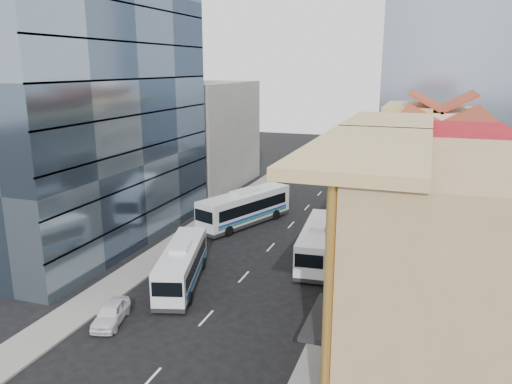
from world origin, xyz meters
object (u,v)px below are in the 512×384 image
at_px(bus_left_near, 182,264).
at_px(sedan_left, 111,313).
at_px(bus_left_far, 245,207).
at_px(bus_right, 318,242).
at_px(shophouse_tan, 442,281).
at_px(office_tower, 81,78).

bearing_deg(bus_left_near, sedan_left, -119.80).
xyz_separation_m(bus_left_near, bus_left_far, (-0.68, 15.38, 0.26)).
height_order(bus_left_far, bus_right, bus_left_far).
height_order(shophouse_tan, sedan_left, shophouse_tan).
distance_m(bus_left_near, sedan_left, 7.02).
distance_m(shophouse_tan, sedan_left, 20.22).
height_order(office_tower, sedan_left, office_tower).
height_order(shophouse_tan, bus_left_near, shophouse_tan).
relative_size(bus_right, sedan_left, 2.63).
relative_size(shophouse_tan, bus_right, 1.33).
relative_size(shophouse_tan, bus_left_far, 1.19).
bearing_deg(bus_right, bus_left_near, -141.95).
xyz_separation_m(bus_left_near, bus_right, (8.63, 8.04, 0.07)).
distance_m(shophouse_tan, office_tower, 35.19).
bearing_deg(sedan_left, bus_left_far, 72.65).
bearing_deg(bus_left_far, sedan_left, -70.78).
distance_m(office_tower, bus_right, 25.51).
distance_m(shophouse_tan, bus_left_far, 29.55).
relative_size(office_tower, bus_left_near, 2.97).
height_order(shophouse_tan, office_tower, office_tower).
distance_m(bus_left_far, bus_right, 11.87).
relative_size(shophouse_tan, bus_left_near, 1.39).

